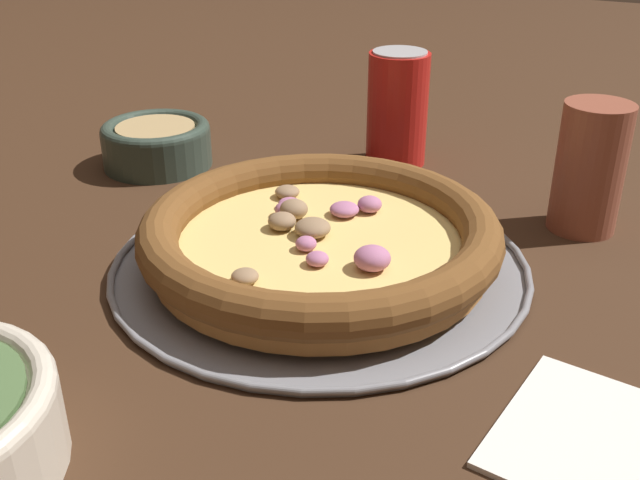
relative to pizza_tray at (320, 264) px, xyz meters
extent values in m
plane|color=#3D2616|center=(0.00, 0.00, 0.00)|extent=(3.00, 3.00, 0.00)
cylinder|color=gray|center=(0.00, 0.00, 0.00)|extent=(0.34, 0.34, 0.01)
torus|color=gray|center=(0.00, 0.00, 0.00)|extent=(0.34, 0.34, 0.01)
cylinder|color=#A86B33|center=(0.00, 0.00, 0.01)|extent=(0.27, 0.27, 0.02)
torus|color=brown|center=(0.00, 0.00, 0.03)|extent=(0.29, 0.29, 0.03)
cylinder|color=#B7381E|center=(0.00, 0.00, 0.02)|extent=(0.24, 0.24, 0.00)
cylinder|color=#EAC670|center=(0.00, 0.00, 0.02)|extent=(0.23, 0.23, 0.00)
ellipsoid|color=#8E7051|center=(0.06, 0.06, 0.03)|extent=(0.03, 0.03, 0.01)
ellipsoid|color=#B26B93|center=(-0.04, -0.02, 0.03)|extent=(0.02, 0.02, 0.01)
ellipsoid|color=#8E7051|center=(0.02, 0.04, 0.03)|extent=(0.03, 0.03, 0.02)
ellipsoid|color=#8E7051|center=(0.00, 0.04, 0.03)|extent=(0.03, 0.03, 0.01)
ellipsoid|color=#8E7051|center=(-0.09, 0.02, 0.03)|extent=(0.03, 0.03, 0.01)
ellipsoid|color=#B26B93|center=(0.06, -0.02, 0.03)|extent=(0.03, 0.03, 0.01)
ellipsoid|color=#8E7051|center=(0.00, 0.01, 0.03)|extent=(0.04, 0.04, 0.01)
ellipsoid|color=#B26B93|center=(0.05, 0.00, 0.03)|extent=(0.03, 0.03, 0.01)
ellipsoid|color=#B26B93|center=(-0.02, 0.00, 0.03)|extent=(0.02, 0.02, 0.01)
ellipsoid|color=#B26B93|center=(0.02, 0.04, 0.03)|extent=(0.02, 0.02, 0.01)
ellipsoid|color=#B26B93|center=(-0.03, -0.06, 0.03)|extent=(0.04, 0.04, 0.02)
ellipsoid|color=#B26B93|center=(0.04, 0.05, 0.03)|extent=(0.03, 0.03, 0.01)
cylinder|color=#334238|center=(0.13, 0.27, 0.02)|extent=(0.12, 0.12, 0.04)
torus|color=#334238|center=(0.13, 0.27, 0.04)|extent=(0.12, 0.12, 0.01)
cylinder|color=tan|center=(0.13, 0.27, 0.04)|extent=(0.09, 0.09, 0.00)
cylinder|color=brown|center=(0.18, -0.18, 0.05)|extent=(0.06, 0.06, 0.12)
cube|color=white|center=(-0.11, -0.23, 0.00)|extent=(0.13, 0.11, 0.01)
cube|color=#B7B7BC|center=(-0.13, -0.25, 0.00)|extent=(0.11, 0.07, 0.00)
cylinder|color=red|center=(0.26, 0.03, 0.06)|extent=(0.07, 0.07, 0.12)
cylinder|color=#BCBCC1|center=(0.26, 0.03, 0.12)|extent=(0.06, 0.06, 0.00)
camera|label=1|loc=(-0.49, -0.24, 0.30)|focal=42.00mm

